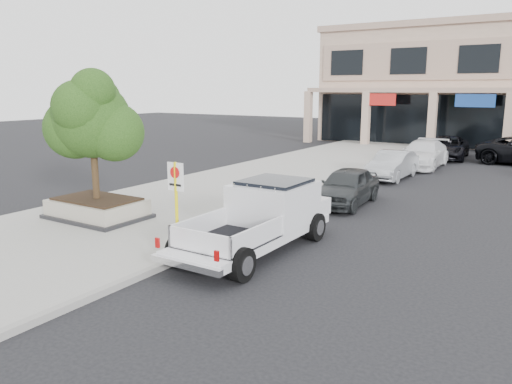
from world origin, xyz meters
TOP-DOWN VIEW (x-y plane):
  - ground at (0.00, 0.00)m, footprint 120.00×120.00m
  - sidewalk at (-5.50, 6.00)m, footprint 8.00×52.00m
  - curb at (-1.55, 6.00)m, footprint 0.20×52.00m
  - planter at (-6.46, 0.29)m, footprint 3.20×2.20m
  - planter_tree at (-6.32, 0.44)m, footprint 2.90×2.55m
  - no_parking_sign at (-2.29, -0.46)m, footprint 0.55×0.09m
  - hedge at (-2.49, 3.64)m, footprint 1.10×0.99m
  - pickup_truck at (-0.35, 0.47)m, footprint 2.24×5.92m
  - curb_car_a at (-0.42, 7.21)m, footprint 1.88×4.25m
  - curb_car_b at (-0.67, 13.72)m, footprint 1.54×4.21m
  - curb_car_c at (-0.34, 18.30)m, footprint 2.17×5.22m
  - curb_car_d at (0.01, 22.85)m, footprint 2.83×5.34m

SIDE VIEW (x-z plane):
  - ground at x=0.00m, z-range 0.00..0.00m
  - sidewalk at x=-5.50m, z-range 0.00..0.15m
  - curb at x=-1.55m, z-range 0.00..0.15m
  - planter at x=-6.46m, z-range 0.14..0.82m
  - hedge at x=-2.49m, z-range 0.15..1.08m
  - curb_car_b at x=-0.67m, z-range 0.00..1.38m
  - curb_car_a at x=-0.42m, z-range 0.00..1.42m
  - curb_car_d at x=0.01m, z-range 0.00..1.43m
  - curb_car_c at x=-0.34m, z-range 0.00..1.51m
  - pickup_truck at x=-0.35m, z-range 0.00..1.86m
  - no_parking_sign at x=-2.29m, z-range 0.48..2.78m
  - planter_tree at x=-6.32m, z-range 1.41..5.41m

